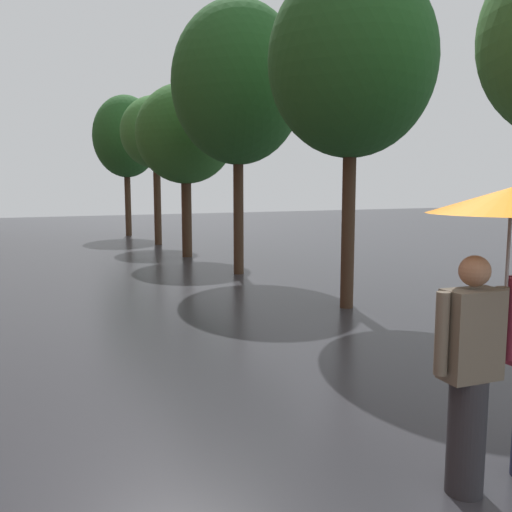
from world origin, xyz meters
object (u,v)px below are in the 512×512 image
street_tree_2 (238,84)px  street_tree_3 (185,135)px  street_tree_1 (352,62)px  street_tree_4 (156,133)px  street_tree_5 (126,137)px  couple_under_umbrella (507,291)px

street_tree_2 → street_tree_3: street_tree_2 is taller
street_tree_1 → street_tree_3: size_ratio=1.13×
street_tree_3 → street_tree_4: 3.92m
street_tree_3 → street_tree_4: street_tree_4 is taller
street_tree_5 → street_tree_3: bearing=-91.5°
street_tree_4 → street_tree_5: street_tree_5 is taller
street_tree_5 → couple_under_umbrella: size_ratio=2.85×
street_tree_4 → couple_under_umbrella: street_tree_4 is taller
street_tree_2 → street_tree_4: size_ratio=1.19×
street_tree_3 → street_tree_5: street_tree_5 is taller
street_tree_2 → street_tree_4: (0.25, 7.61, -0.48)m
street_tree_4 → street_tree_2: bearing=-91.9°
street_tree_5 → couple_under_umbrella: 21.78m
street_tree_3 → couple_under_umbrella: (-2.41, -13.25, -2.29)m
street_tree_2 → couple_under_umbrella: bearing=-104.2°
street_tree_4 → street_tree_5: size_ratio=0.89×
street_tree_1 → street_tree_5: size_ratio=0.96×
street_tree_4 → couple_under_umbrella: bearing=-98.8°
street_tree_3 → couple_under_umbrella: street_tree_3 is taller
street_tree_3 → couple_under_umbrella: size_ratio=2.44×
street_tree_3 → street_tree_5: (0.21, 8.18, 0.60)m
street_tree_5 → couple_under_umbrella: (-2.62, -21.43, -2.89)m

